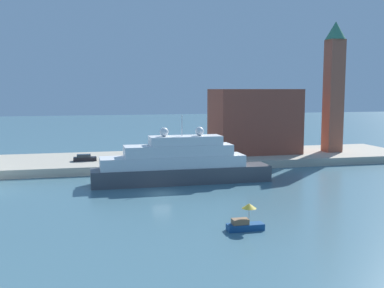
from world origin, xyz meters
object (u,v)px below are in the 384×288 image
at_px(bell_tower, 334,83).
at_px(large_yacht, 179,164).
at_px(person_figure, 118,160).
at_px(harbor_building, 254,121).
at_px(parked_car, 85,158).
at_px(mooring_bollard, 148,162).
at_px(small_motorboat, 245,221).

bearing_deg(bell_tower, large_yacht, -154.06).
bearing_deg(person_figure, bell_tower, 8.45).
relative_size(harbor_building, parked_car, 4.11).
relative_size(bell_tower, person_figure, 17.40).
xyz_separation_m(parked_car, mooring_bollard, (10.74, -6.45, -0.09)).
bearing_deg(person_figure, mooring_bollard, -10.90).
bearing_deg(harbor_building, small_motorboat, -111.74).
relative_size(parked_car, person_figure, 2.68).
distance_m(harbor_building, person_figure, 30.95).
bearing_deg(harbor_building, parked_car, -173.00).
xyz_separation_m(small_motorboat, harbor_building, (18.40, 46.14, 7.09)).
height_order(large_yacht, mooring_bollard, large_yacht).
height_order(person_figure, mooring_bollard, person_figure).
distance_m(large_yacht, person_figure, 14.05).
bearing_deg(bell_tower, harbor_building, 169.62).
distance_m(large_yacht, harbor_building, 29.29).
bearing_deg(large_yacht, person_figure, 128.37).
distance_m(small_motorboat, bell_tower, 57.36).
bearing_deg(bell_tower, person_figure, -171.55).
distance_m(harbor_building, mooring_bollard, 26.71).
relative_size(harbor_building, person_figure, 11.02).
bearing_deg(bell_tower, small_motorboat, -128.80).
xyz_separation_m(harbor_building, bell_tower, (16.30, -2.98, 7.86)).
height_order(large_yacht, small_motorboat, large_yacht).
height_order(large_yacht, person_figure, large_yacht).
height_order(bell_tower, person_figure, bell_tower).
xyz_separation_m(large_yacht, harbor_building, (20.10, 20.69, 5.08)).
height_order(harbor_building, mooring_bollard, harbor_building).
xyz_separation_m(bell_tower, person_figure, (-45.11, -6.70, -13.69)).
distance_m(large_yacht, mooring_bollard, 10.69).
distance_m(small_motorboat, harbor_building, 50.18).
bearing_deg(person_figure, small_motorboat, -74.06).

